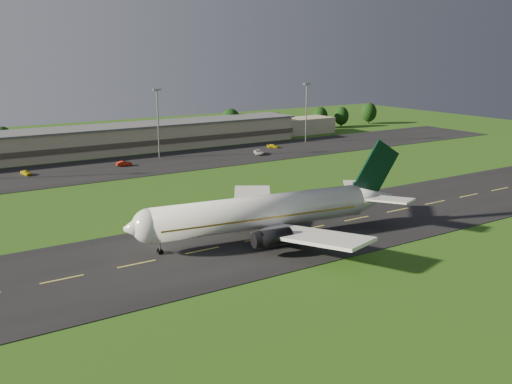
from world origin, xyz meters
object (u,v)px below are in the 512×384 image
light_mast_east (306,106)px  service_vehicle_c (259,152)px  light_mast_centre (158,115)px  service_vehicle_b (124,164)px  airliner (265,212)px  service_vehicle_d (273,146)px  service_vehicle_a (26,173)px  terminal (143,137)px

light_mast_east → service_vehicle_c: (-27.39, -12.16, -11.90)m
light_mast_centre → service_vehicle_b: 19.46m
airliner → service_vehicle_d: bearing=62.7°
airliner → service_vehicle_c: size_ratio=9.57×
light_mast_centre → service_vehicle_c: (27.61, -12.16, -11.90)m
service_vehicle_c → light_mast_east: bearing=47.7°
light_mast_east → service_vehicle_a: 94.83m
airliner → service_vehicle_d: 92.58m
terminal → service_vehicle_a: terminal is taller
service_vehicle_c → service_vehicle_d: bearing=59.9°
terminal → light_mast_centre: light_mast_centre is taller
light_mast_centre → service_vehicle_b: (-13.58, -7.20, -11.94)m
light_mast_east → service_vehicle_c: bearing=-156.1°
light_mast_centre → service_vehicle_b: size_ratio=4.78×
service_vehicle_c → service_vehicle_d: 13.07m
light_mast_east → service_vehicle_d: 21.18m
light_mast_centre → light_mast_east: bearing=0.0°
service_vehicle_b → service_vehicle_d: size_ratio=1.05×
service_vehicle_c → terminal: bearing=156.6°
light_mast_east → service_vehicle_d: light_mast_east is taller
terminal → light_mast_east: 56.67m
light_mast_east → airliner: bearing=-131.2°
light_mast_east → service_vehicle_d: (-16.84, -4.45, -12.05)m
terminal → service_vehicle_b: 27.95m
light_mast_east → service_vehicle_a: bearing=-176.9°
airliner → terminal: size_ratio=0.35×
light_mast_east → terminal: bearing=163.2°
airliner → light_mast_east: size_ratio=2.51×
terminal → service_vehicle_b: terminal is taller
terminal → service_vehicle_c: (26.21, -28.34, -3.15)m
service_vehicle_b → service_vehicle_d: (51.74, 2.75, -0.11)m
terminal → service_vehicle_a: (-40.33, -21.29, -3.24)m
service_vehicle_b → service_vehicle_d: service_vehicle_b is taller
airliner → light_mast_east: (70.03, 80.12, 8.08)m
service_vehicle_b → light_mast_east: bearing=-77.9°
light_mast_centre → service_vehicle_d: (38.16, -4.45, -12.05)m
airliner → terminal: 97.69m
service_vehicle_d → light_mast_centre: bearing=124.4°
service_vehicle_a → service_vehicle_c: 66.92m
light_mast_centre → service_vehicle_c: light_mast_centre is taller
airliner → terminal: bearing=88.2°
terminal → light_mast_east: light_mast_east is taller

